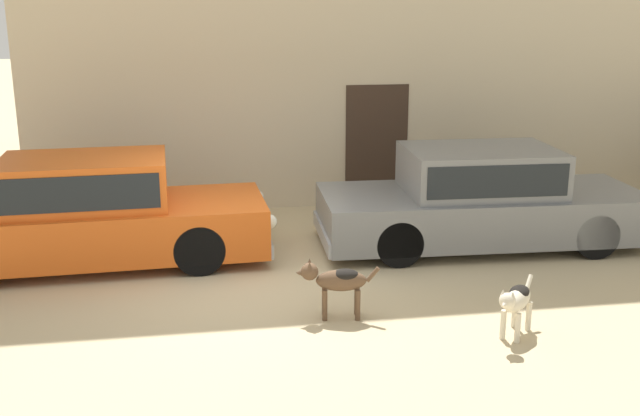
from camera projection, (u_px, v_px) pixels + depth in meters
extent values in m
plane|color=tan|center=(249.00, 283.00, 9.68)|extent=(80.00, 80.00, 0.00)
cube|color=#D15619|center=(92.00, 229.00, 10.31)|extent=(4.75, 1.88, 0.68)
cube|color=#D15619|center=(84.00, 181.00, 10.12)|extent=(2.21, 1.55, 0.65)
cube|color=black|center=(84.00, 181.00, 10.12)|extent=(2.04, 1.56, 0.45)
cube|color=#999BA0|center=(262.00, 234.00, 10.82)|extent=(0.18, 1.67, 0.20)
sphere|color=silver|center=(257.00, 197.00, 11.35)|extent=(0.20, 0.20, 0.20)
sphere|color=silver|center=(270.00, 222.00, 10.09)|extent=(0.20, 0.20, 0.20)
cylinder|color=black|center=(194.00, 218.00, 11.33)|extent=(0.68, 0.23, 0.68)
cylinder|color=black|center=(199.00, 250.00, 9.91)|extent=(0.68, 0.23, 0.68)
cube|color=slate|center=(481.00, 213.00, 11.09)|extent=(4.73, 1.96, 0.66)
cube|color=slate|center=(480.00, 170.00, 10.92)|extent=(2.20, 1.61, 0.64)
cube|color=black|center=(480.00, 169.00, 10.91)|extent=(2.03, 1.63, 0.45)
cube|color=#999BA0|center=(627.00, 222.00, 11.43)|extent=(0.19, 1.75, 0.20)
cube|color=#999BA0|center=(325.00, 233.00, 10.87)|extent=(0.19, 1.75, 0.20)
sphere|color=silver|center=(609.00, 187.00, 12.01)|extent=(0.20, 0.20, 0.20)
cube|color=red|center=(318.00, 194.00, 11.51)|extent=(0.05, 0.18, 0.18)
cube|color=red|center=(332.00, 223.00, 10.04)|extent=(0.05, 0.18, 0.18)
cylinder|color=black|center=(549.00, 206.00, 12.06)|extent=(0.65, 0.23, 0.64)
cylinder|color=black|center=(595.00, 236.00, 10.55)|extent=(0.65, 0.23, 0.64)
cylinder|color=black|center=(376.00, 212.00, 11.72)|extent=(0.65, 0.23, 0.64)
cylinder|color=black|center=(399.00, 244.00, 10.21)|extent=(0.65, 0.23, 0.64)
cube|color=#38281E|center=(377.00, 145.00, 13.18)|extent=(1.10, 0.02, 2.10)
cylinder|color=brown|center=(325.00, 305.00, 8.51)|extent=(0.06, 0.06, 0.36)
cylinder|color=brown|center=(324.00, 300.00, 8.67)|extent=(0.06, 0.06, 0.36)
cylinder|color=brown|center=(358.00, 305.00, 8.52)|extent=(0.06, 0.06, 0.36)
cylinder|color=brown|center=(357.00, 300.00, 8.67)|extent=(0.06, 0.06, 0.36)
ellipsoid|color=brown|center=(341.00, 280.00, 8.52)|extent=(0.60, 0.30, 0.25)
ellipsoid|color=black|center=(345.00, 275.00, 8.50)|extent=(0.34, 0.25, 0.13)
sphere|color=brown|center=(310.00, 271.00, 8.49)|extent=(0.20, 0.20, 0.20)
cone|color=brown|center=(300.00, 273.00, 8.49)|extent=(0.13, 0.13, 0.11)
cone|color=brown|center=(310.00, 266.00, 8.41)|extent=(0.08, 0.08, 0.09)
cone|color=brown|center=(310.00, 262.00, 8.52)|extent=(0.08, 0.08, 0.09)
cylinder|color=brown|center=(373.00, 274.00, 8.51)|extent=(0.17, 0.07, 0.19)
cylinder|color=beige|center=(518.00, 328.00, 7.97)|extent=(0.06, 0.06, 0.33)
cylinder|color=beige|center=(503.00, 325.00, 8.05)|extent=(0.06, 0.06, 0.33)
cylinder|color=beige|center=(529.00, 316.00, 8.27)|extent=(0.06, 0.06, 0.33)
cylinder|color=beige|center=(515.00, 313.00, 8.35)|extent=(0.06, 0.06, 0.33)
ellipsoid|color=beige|center=(518.00, 299.00, 8.09)|extent=(0.54, 0.56, 0.23)
ellipsoid|color=black|center=(519.00, 292.00, 8.11)|extent=(0.36, 0.37, 0.13)
sphere|color=beige|center=(507.00, 301.00, 7.79)|extent=(0.17, 0.17, 0.17)
cone|color=beige|center=(504.00, 305.00, 7.72)|extent=(0.13, 0.13, 0.09)
cone|color=beige|center=(513.00, 295.00, 7.74)|extent=(0.09, 0.09, 0.08)
cone|color=beige|center=(503.00, 293.00, 7.79)|extent=(0.09, 0.09, 0.08)
cylinder|color=beige|center=(529.00, 283.00, 8.36)|extent=(0.15, 0.16, 0.18)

